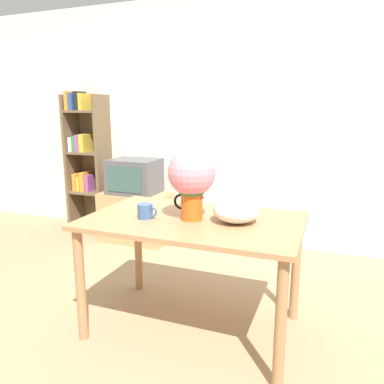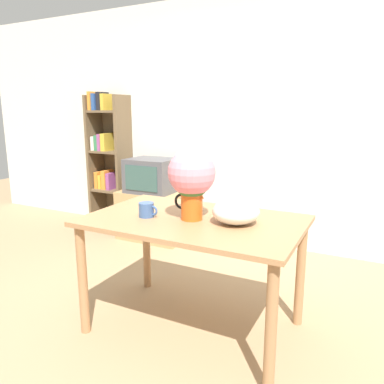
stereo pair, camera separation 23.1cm
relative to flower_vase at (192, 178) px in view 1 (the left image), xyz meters
name	(u,v)px [view 1 (the left image)]	position (x,y,z in m)	size (l,w,h in m)	color
ground_plane	(172,334)	(-0.10, -0.11, -1.03)	(12.00, 12.00, 0.00)	#9E7F5B
wall_back	(246,123)	(-0.10, 1.82, 0.27)	(8.00, 0.05, 2.60)	silver
table	(193,234)	(0.00, 0.02, -0.37)	(1.35, 0.85, 0.76)	#A3754C
flower_vase	(192,178)	(0.00, 0.00, 0.00)	(0.29, 0.29, 0.45)	#E05619
coffee_mug	(146,211)	(-0.28, -0.08, -0.22)	(0.13, 0.10, 0.09)	#385689
white_bowl	(236,210)	(0.28, 0.04, -0.19)	(0.29, 0.29, 0.15)	silver
tv_stand	(136,217)	(-1.21, 1.42, -0.76)	(0.75, 0.44, 0.54)	tan
tv_set	(135,176)	(-1.21, 1.41, -0.30)	(0.51, 0.43, 0.37)	#4C4C51
bookshelf	(87,155)	(-2.00, 1.66, -0.13)	(0.48, 0.32, 1.65)	brown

